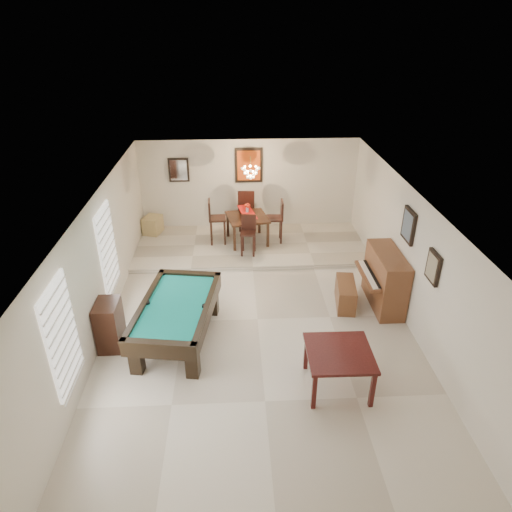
{
  "coord_description": "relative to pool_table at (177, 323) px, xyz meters",
  "views": [
    {
      "loc": [
        -0.43,
        -7.63,
        5.52
      ],
      "look_at": [
        0.0,
        0.6,
        1.15
      ],
      "focal_mm": 32.0,
      "sensor_mm": 36.0,
      "label": 1
    }
  ],
  "objects": [
    {
      "name": "ground_plane",
      "position": [
        1.54,
        0.58,
        -0.4
      ],
      "size": [
        6.0,
        9.0,
        0.02
      ],
      "primitive_type": "cube",
      "color": "beige"
    },
    {
      "name": "wall_back",
      "position": [
        1.54,
        5.08,
        0.91
      ],
      "size": [
        6.0,
        0.04,
        2.6
      ],
      "primitive_type": "cube",
      "color": "silver",
      "rests_on": "ground_plane"
    },
    {
      "name": "wall_front",
      "position": [
        1.54,
        -3.92,
        0.91
      ],
      "size": [
        6.0,
        0.04,
        2.6
      ],
      "primitive_type": "cube",
      "color": "silver",
      "rests_on": "ground_plane"
    },
    {
      "name": "wall_left",
      "position": [
        -1.46,
        0.58,
        0.91
      ],
      "size": [
        0.04,
        9.0,
        2.6
      ],
      "primitive_type": "cube",
      "color": "silver",
      "rests_on": "ground_plane"
    },
    {
      "name": "wall_right",
      "position": [
        4.54,
        0.58,
        0.91
      ],
      "size": [
        0.04,
        9.0,
        2.6
      ],
      "primitive_type": "cube",
      "color": "silver",
      "rests_on": "ground_plane"
    },
    {
      "name": "ceiling",
      "position": [
        1.54,
        0.58,
        2.21
      ],
      "size": [
        6.0,
        9.0,
        0.04
      ],
      "primitive_type": "cube",
      "color": "white",
      "rests_on": "wall_back"
    },
    {
      "name": "dining_step",
      "position": [
        1.54,
        3.83,
        -0.33
      ],
      "size": [
        6.0,
        2.5,
        0.12
      ],
      "primitive_type": "cube",
      "color": "beige",
      "rests_on": "ground_plane"
    },
    {
      "name": "window_left_front",
      "position": [
        -1.43,
        -1.62,
        1.01
      ],
      "size": [
        0.06,
        1.0,
        1.7
      ],
      "primitive_type": "cube",
      "color": "white",
      "rests_on": "wall_left"
    },
    {
      "name": "window_left_rear",
      "position": [
        -1.43,
        1.18,
        1.01
      ],
      "size": [
        0.06,
        1.0,
        1.7
      ],
      "primitive_type": "cube",
      "color": "white",
      "rests_on": "wall_left"
    },
    {
      "name": "pool_table",
      "position": [
        0.0,
        0.0,
        0.0
      ],
      "size": [
        1.62,
        2.53,
        0.79
      ],
      "primitive_type": null,
      "rotation": [
        0.0,
        0.0,
        -0.15
      ],
      "color": "black",
      "rests_on": "ground_plane"
    },
    {
      "name": "square_table",
      "position": [
        2.76,
        -1.39,
        -0.03
      ],
      "size": [
        1.07,
        1.07,
        0.73
      ],
      "primitive_type": null,
      "rotation": [
        0.0,
        0.0,
        -0.01
      ],
      "color": "#350F0D",
      "rests_on": "ground_plane"
    },
    {
      "name": "upright_piano",
      "position": [
        4.12,
        1.01,
        0.21
      ],
      "size": [
        0.82,
        1.46,
        1.21
      ],
      "primitive_type": null,
      "color": "brown",
      "rests_on": "ground_plane"
    },
    {
      "name": "piano_bench",
      "position": [
        3.44,
        1.02,
        -0.13
      ],
      "size": [
        0.5,
        0.99,
        0.53
      ],
      "primitive_type": "cube",
      "rotation": [
        0.0,
        0.0,
        -0.14
      ],
      "color": "brown",
      "rests_on": "ground_plane"
    },
    {
      "name": "apothecary_chest",
      "position": [
        -1.23,
        -0.11,
        0.07
      ],
      "size": [
        0.42,
        0.62,
        0.94
      ],
      "primitive_type": "cube",
      "color": "black",
      "rests_on": "ground_plane"
    },
    {
      "name": "dining_table",
      "position": [
        1.46,
        3.98,
        0.15
      ],
      "size": [
        1.2,
        1.2,
        0.84
      ],
      "primitive_type": null,
      "rotation": [
        0.0,
        0.0,
        0.2
      ],
      "color": "black",
      "rests_on": "dining_step"
    },
    {
      "name": "flower_vase",
      "position": [
        1.46,
        3.98,
        0.69
      ],
      "size": [
        0.16,
        0.16,
        0.25
      ],
      "primitive_type": null,
      "rotation": [
        0.0,
        0.0,
        -0.12
      ],
      "color": "red",
      "rests_on": "dining_table"
    },
    {
      "name": "dining_chair_south",
      "position": [
        1.45,
        3.26,
        0.23
      ],
      "size": [
        0.42,
        0.42,
        1.01
      ],
      "primitive_type": null,
      "rotation": [
        0.0,
        0.0,
        -0.13
      ],
      "color": "black",
      "rests_on": "dining_step"
    },
    {
      "name": "dining_chair_north",
      "position": [
        1.46,
        4.78,
        0.33
      ],
      "size": [
        0.47,
        0.47,
        1.21
      ],
      "primitive_type": null,
      "rotation": [
        0.0,
        0.0,
        3.1
      ],
      "color": "black",
      "rests_on": "dining_step"
    },
    {
      "name": "dining_chair_west",
      "position": [
        0.68,
        3.97,
        0.32
      ],
      "size": [
        0.46,
        0.46,
        1.19
      ],
      "primitive_type": null,
      "rotation": [
        0.0,
        0.0,
        1.61
      ],
      "color": "black",
      "rests_on": "dining_step"
    },
    {
      "name": "dining_chair_east",
      "position": [
        2.18,
        3.97,
        0.29
      ],
      "size": [
        0.43,
        0.43,
        1.14
      ],
      "primitive_type": null,
      "rotation": [
        0.0,
        0.0,
        -1.6
      ],
      "color": "black",
      "rests_on": "dining_step"
    },
    {
      "name": "corner_bench",
      "position": [
        -1.15,
        4.66,
        -0.04
      ],
      "size": [
        0.56,
        0.63,
        0.48
      ],
      "primitive_type": "cube",
      "rotation": [
        0.0,
        0.0,
        -0.29
      ],
      "color": "tan",
      "rests_on": "dining_step"
    },
    {
      "name": "chandelier",
      "position": [
        1.54,
        3.78,
        1.81
      ],
      "size": [
        0.44,
        0.44,
        0.6
      ],
      "primitive_type": null,
      "color": "#FFE5B2",
      "rests_on": "ceiling"
    },
    {
      "name": "back_painting",
      "position": [
        1.54,
        5.04,
        1.51
      ],
      "size": [
        0.75,
        0.06,
        0.95
      ],
      "primitive_type": "cube",
      "color": "#D84C14",
      "rests_on": "wall_back"
    },
    {
      "name": "back_mirror",
      "position": [
        -0.36,
        5.04,
        1.41
      ],
      "size": [
        0.55,
        0.06,
        0.65
      ],
      "primitive_type": "cube",
      "color": "white",
      "rests_on": "wall_back"
    },
    {
      "name": "right_picture_upper",
      "position": [
        4.5,
        0.88,
        1.51
      ],
      "size": [
        0.06,
        0.55,
        0.65
      ],
      "primitive_type": "cube",
      "color": "slate",
      "rests_on": "wall_right"
    },
    {
      "name": "right_picture_lower",
      "position": [
        4.5,
        -0.42,
        1.31
      ],
      "size": [
        0.06,
        0.45,
        0.55
      ],
      "primitive_type": "cube",
      "color": "gray",
      "rests_on": "wall_right"
    }
  ]
}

